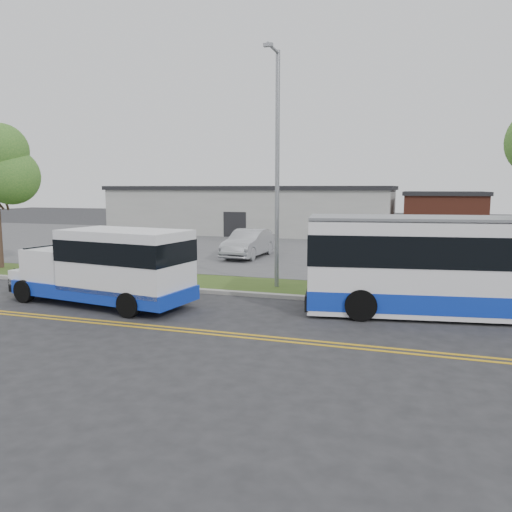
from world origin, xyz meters
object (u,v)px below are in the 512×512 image
(streetlight_near, at_px, (277,162))
(parked_car_a, at_px, (249,243))
(transit_bus, at_px, (489,267))
(pedestrian, at_px, (146,257))
(parked_car_b, at_px, (162,243))
(shuttle_bus, at_px, (110,265))

(streetlight_near, distance_m, parked_car_a, 10.04)
(transit_bus, height_order, pedestrian, transit_bus)
(parked_car_b, bearing_deg, shuttle_bus, -60.45)
(transit_bus, bearing_deg, pedestrian, 159.21)
(shuttle_bus, xyz_separation_m, parked_car_b, (-5.06, 13.04, -0.76))
(pedestrian, height_order, parked_car_b, pedestrian)
(streetlight_near, relative_size, pedestrian, 5.83)
(shuttle_bus, xyz_separation_m, pedestrian, (-1.86, 5.62, -0.56))
(shuttle_bus, relative_size, pedestrian, 4.56)
(streetlight_near, bearing_deg, shuttle_bus, -136.51)
(parked_car_b, bearing_deg, transit_bus, -22.36)
(shuttle_bus, xyz_separation_m, parked_car_a, (0.89, 12.77, -0.55))
(shuttle_bus, relative_size, parked_car_b, 1.76)
(transit_bus, relative_size, parked_car_a, 2.41)
(transit_bus, height_order, parked_car_a, transit_bus)
(pedestrian, bearing_deg, parked_car_b, -91.31)
(shuttle_bus, xyz_separation_m, transit_bus, (12.69, 2.50, 0.18))
(pedestrian, bearing_deg, shuttle_bus, 83.77)
(parked_car_a, bearing_deg, parked_car_b, 179.81)
(streetlight_near, height_order, transit_bus, streetlight_near)
(shuttle_bus, height_order, pedestrian, shuttle_bus)
(transit_bus, distance_m, pedestrian, 14.90)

